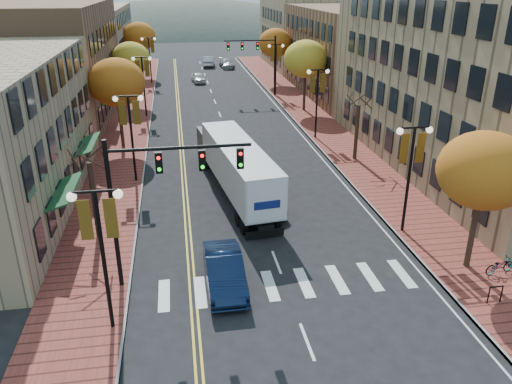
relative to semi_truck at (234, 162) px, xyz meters
name	(u,v)px	position (x,y,z in m)	size (l,w,h in m)	color
ground	(295,311)	(0.98, -13.14, -2.09)	(200.00, 200.00, 0.00)	black
sidewalk_left	(131,121)	(-8.02, 19.36, -2.02)	(4.00, 85.00, 0.15)	brown
sidewalk_right	(307,114)	(9.98, 19.36, -2.02)	(4.00, 85.00, 0.15)	brown
building_left_mid	(45,62)	(-16.02, 22.86, 3.41)	(12.00, 24.00, 11.00)	brown
building_left_far	(84,41)	(-16.02, 47.86, 2.66)	(12.00, 26.00, 9.50)	#9E8966
building_right_near	(500,63)	(19.48, 2.86, 5.41)	(15.00, 28.00, 15.00)	#997F5B
building_right_mid	(365,51)	(19.48, 28.86, 2.91)	(15.00, 24.00, 10.00)	brown
building_right_far	(316,30)	(19.48, 50.86, 3.41)	(15.00, 20.00, 11.00)	#9E8966
tree_left_a	(94,200)	(-8.02, -5.14, 0.16)	(0.28, 0.28, 4.20)	#382619
tree_left_b	(116,82)	(-8.02, 10.86, 3.35)	(4.48, 4.48, 7.21)	#382619
tree_left_c	(131,59)	(-8.02, 26.86, 2.96)	(4.16, 4.16, 6.69)	#382619
tree_left_d	(139,36)	(-8.02, 44.86, 3.51)	(4.61, 4.61, 7.42)	#382619
tree_right_a	(484,171)	(9.98, -11.14, 2.96)	(4.16, 4.16, 6.69)	#382619
tree_right_b	(357,132)	(9.98, 4.86, 0.16)	(0.28, 0.28, 4.20)	#382619
tree_right_c	(306,59)	(9.98, 20.86, 3.35)	(4.48, 4.48, 7.21)	#382619
tree_right_d	(275,43)	(9.98, 36.86, 3.20)	(4.35, 4.35, 7.00)	#382619
lamp_left_a	(100,234)	(-6.52, -13.14, 2.20)	(1.96, 0.36, 6.05)	black
lamp_left_b	(130,122)	(-6.52, 2.86, 2.20)	(1.96, 0.36, 6.05)	black
lamp_left_c	(143,75)	(-6.52, 20.86, 2.20)	(1.96, 0.36, 6.05)	black
lamp_left_d	(149,51)	(-6.52, 38.86, 2.20)	(1.96, 0.36, 6.05)	black
lamp_right_a	(411,159)	(8.48, -7.14, 2.20)	(1.96, 0.36, 6.05)	black
lamp_right_b	(317,90)	(8.48, 10.86, 2.20)	(1.96, 0.36, 6.05)	black
lamp_right_c	(276,60)	(8.48, 28.86, 2.20)	(1.96, 0.36, 6.05)	black
traffic_mast_near	(156,185)	(-4.50, -10.15, 2.83)	(6.10, 0.35, 7.00)	black
traffic_mast_far	(259,54)	(6.46, 28.85, 2.83)	(6.10, 0.34, 7.00)	black
semi_truck	(234,162)	(0.00, 0.00, 0.00)	(4.07, 14.51, 3.58)	black
navy_sedan	(224,271)	(-1.77, -10.78, -1.31)	(1.66, 4.76, 1.57)	#0D1A35
black_suv	(265,203)	(1.48, -3.25, -1.51)	(1.94, 4.21, 1.17)	black
car_far_white	(198,78)	(-0.26, 38.77, -1.44)	(1.54, 3.84, 1.31)	silver
car_far_silver	(227,63)	(4.93, 50.55, -1.40)	(1.94, 4.78, 1.39)	#9A9AA1
car_far_oncoming	(209,61)	(2.16, 52.67, -1.30)	(1.67, 4.79, 1.58)	#B0B1B8
bicycle	(500,265)	(11.08, -12.03, -1.53)	(0.55, 1.58, 0.83)	gray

